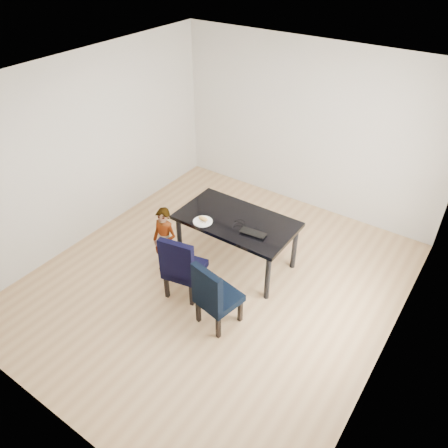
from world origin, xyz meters
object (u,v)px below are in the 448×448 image
Objects in this scene: plate at (203,221)px; dining_table at (236,241)px; chair_right at (219,293)px; laptop at (255,231)px; chair_left at (185,264)px; child at (165,242)px.

dining_table is at bearing 42.08° from plate.
chair_right is 2.69× the size of laptop.
chair_left is 1.02× the size of chair_right.
plate is at bearing 10.47° from laptop.
laptop is at bearing 42.01° from chair_left.
chair_left is at bearing -77.53° from plate.
laptop is (0.35, -0.11, 0.39)m from dining_table.
dining_table is 4.66× the size of laptop.
chair_left reaches higher than chair_right.
child is at bearing 174.10° from chair_right.
child is 2.97× the size of laptop.
plate reaches higher than dining_table.
chair_right is 3.55× the size of plate.
chair_right is 0.90× the size of child.
chair_right is (0.66, -0.17, -0.01)m from chair_left.
child is at bearing 23.83° from laptop.
plate is (-0.78, 0.73, 0.30)m from chair_right.
laptop is (1.04, 0.59, 0.25)m from child.
chair_left is 0.93× the size of child.
dining_table is at bearing -22.66° from laptop.
dining_table is 1.56× the size of child.
child reaches higher than plate.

